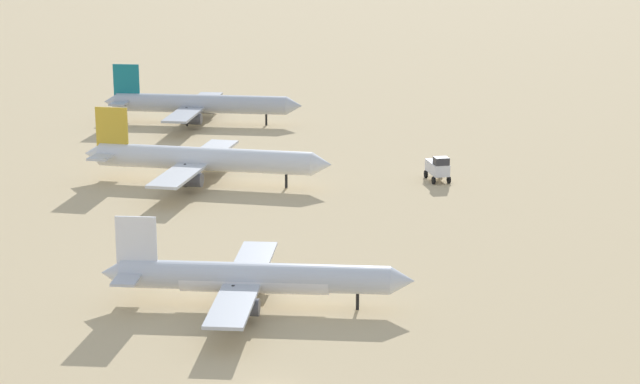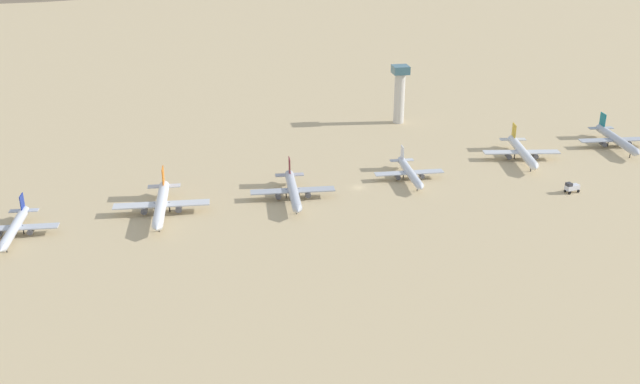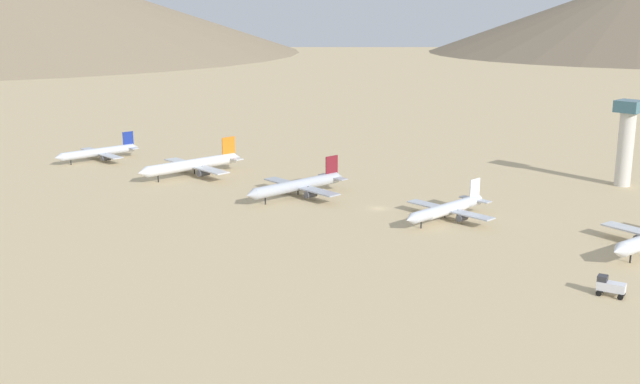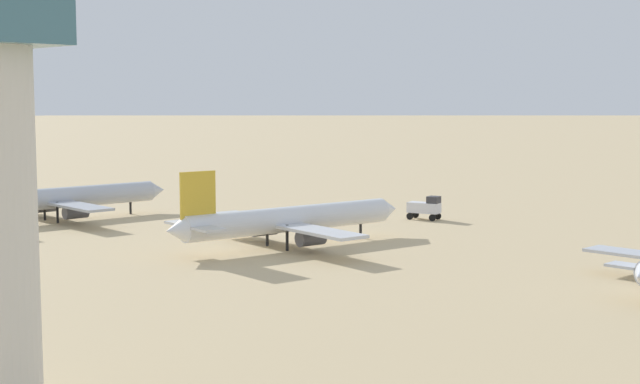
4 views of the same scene
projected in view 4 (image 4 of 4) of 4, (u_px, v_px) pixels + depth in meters
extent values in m
cylinder|color=silver|center=(291.00, 219.00, 120.27)|extent=(32.19, 7.95, 3.38)
cone|color=silver|center=(388.00, 209.00, 130.81)|extent=(3.29, 3.69, 3.31)
cone|color=silver|center=(175.00, 231.00, 109.84)|extent=(2.90, 3.37, 3.04)
cube|color=gold|center=(198.00, 196.00, 111.36)|extent=(4.89, 1.01, 6.23)
cube|color=silver|center=(195.00, 226.00, 111.41)|extent=(4.35, 10.98, 0.32)
cube|color=silver|center=(282.00, 224.00, 119.52)|extent=(8.75, 30.58, 0.40)
cylinder|color=#4C4C54|center=(264.00, 228.00, 124.30)|extent=(3.99, 2.56, 2.05)
cylinder|color=#4C4C54|center=(311.00, 238.00, 115.86)|extent=(3.99, 2.56, 2.05)
cylinder|color=black|center=(361.00, 226.00, 127.84)|extent=(0.39, 0.39, 3.40)
cylinder|color=black|center=(267.00, 234.00, 120.96)|extent=(0.39, 0.39, 3.40)
cylinder|color=black|center=(287.00, 238.00, 117.31)|extent=(0.39, 0.39, 3.40)
cylinder|color=#B2B7C1|center=(64.00, 198.00, 145.97)|extent=(32.23, 5.54, 3.39)
cone|color=#B2B7C1|center=(157.00, 190.00, 157.55)|extent=(3.07, 3.50, 3.32)
cube|color=#A4A8B2|center=(56.00, 202.00, 145.14)|extent=(6.48, 30.53, 0.40)
cylinder|color=#4C4C54|center=(46.00, 206.00, 149.71)|extent=(3.87, 2.30, 2.05)
cylinder|color=#4C4C54|center=(76.00, 212.00, 141.78)|extent=(3.87, 2.30, 2.05)
cylinder|color=black|center=(130.00, 204.00, 154.26)|extent=(0.39, 0.39, 3.40)
cylinder|color=black|center=(45.00, 210.00, 146.42)|extent=(0.39, 0.39, 3.40)
cylinder|color=black|center=(57.00, 213.00, 142.99)|extent=(0.39, 0.39, 3.40)
cube|color=silver|center=(424.00, 208.00, 147.32)|extent=(3.54, 5.61, 1.70)
cube|color=#333338|center=(434.00, 200.00, 146.34)|extent=(2.46, 2.26, 1.10)
cylinder|color=black|center=(438.00, 216.00, 147.48)|extent=(0.62, 1.15, 1.10)
cylinder|color=black|center=(432.00, 218.00, 145.50)|extent=(0.62, 1.15, 1.10)
cylinder|color=black|center=(416.00, 215.00, 149.43)|extent=(0.62, 1.15, 1.10)
cylinder|color=black|center=(410.00, 216.00, 147.45)|extent=(0.62, 1.15, 1.10)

